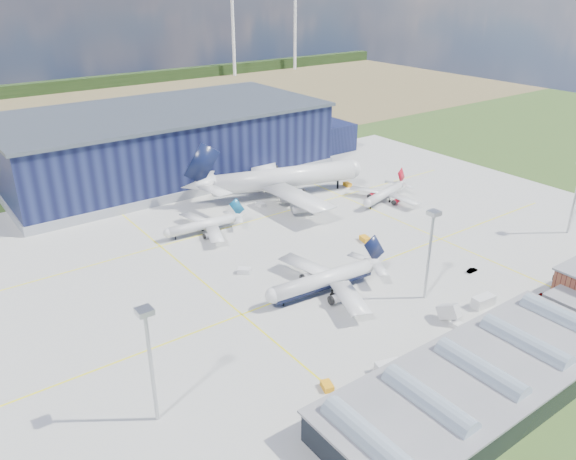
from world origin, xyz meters
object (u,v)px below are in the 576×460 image
object	(u,v)px
airliner_navy	(323,272)
airstair	(448,315)
airliner_regional	(202,220)
car_b	(472,270)
car_a	(542,295)
gse_van_a	(388,367)
gse_cart_a	(261,205)
gse_tug_c	(347,185)
light_mast_west	(149,348)
light_mast_center	(431,241)
gse_cart_b	(244,271)
gse_tug_a	(365,239)
hangar	(171,145)
airliner_red	(384,190)
airliner_widebody	(285,167)
gse_tug_b	(327,386)
gse_van_c	(483,301)

from	to	relation	value
airliner_navy	airstair	bearing A→B (deg)	124.80
airliner_regional	car_b	bearing A→B (deg)	130.39
car_a	gse_van_a	bearing A→B (deg)	90.27
gse_cart_a	gse_tug_c	world-z (taller)	gse_tug_c
airliner_navy	airliner_regional	bearing A→B (deg)	-76.86
light_mast_west	light_mast_center	xyz separation A→B (m)	(70.00, 0.00, 0.00)
gse_cart_b	gse_cart_a	bearing A→B (deg)	4.02
gse_cart_b	car_b	world-z (taller)	gse_cart_b
airliner_regional	airstair	world-z (taller)	airliner_regional
gse_tug_a	gse_cart_b	world-z (taller)	same
car_b	light_mast_center	bearing A→B (deg)	94.99
gse_van_a	car_a	bearing A→B (deg)	-76.39
airliner_regional	gse_tug_c	world-z (taller)	airliner_regional
hangar	airliner_red	bearing A→B (deg)	-58.20
gse_van_a	car_b	world-z (taller)	gse_van_a
light_mast_center	car_b	world-z (taller)	light_mast_center
light_mast_center	airstair	bearing A→B (deg)	-109.36
airliner_red	airliner_regional	distance (m)	65.22
car_a	airstair	bearing A→B (deg)	78.54
airliner_navy	gse_cart_b	size ratio (longest dim) A/B	10.75
hangar	airliner_regional	size ratio (longest dim) A/B	5.28
car_b	gse_tug_a	bearing A→B (deg)	18.53
car_a	airliner_widebody	bearing A→B (deg)	8.58
gse_tug_b	gse_cart_a	distance (m)	94.89
airliner_regional	gse_tug_b	distance (m)	78.55
airliner_regional	gse_tug_a	distance (m)	49.50
gse_cart_a	car_b	size ratio (longest dim) A/B	0.96
gse_van_a	gse_cart_a	size ratio (longest dim) A/B	1.64
hangar	gse_cart_a	distance (m)	52.84
airliner_widebody	gse_cart_a	world-z (taller)	airliner_widebody
airstair	car_b	distance (m)	26.53
gse_van_a	gse_cart_a	distance (m)	93.03
gse_tug_b	airstair	world-z (taller)	airstair
gse_van_a	gse_tug_c	size ratio (longest dim) A/B	1.58
airstair	airliner_widebody	bearing A→B (deg)	73.08
gse_van_a	airstair	bearing A→B (deg)	-62.93
gse_cart_b	gse_van_c	distance (m)	60.32
light_mast_center	airliner_regional	distance (m)	71.30
light_mast_west	airliner_regional	xyz separation A→B (m)	(44.16, 65.54, -10.95)
gse_tug_a	airliner_regional	bearing A→B (deg)	149.71
light_mast_west	airliner_regional	size ratio (longest dim) A/B	0.84
airliner_widebody	gse_tug_b	world-z (taller)	airliner_widebody
gse_tug_a	gse_van_a	size ratio (longest dim) A/B	0.67
airliner_red	airstair	world-z (taller)	airliner_red
hangar	gse_cart_b	world-z (taller)	hangar
gse_van_c	car_b	bearing A→B (deg)	-39.88
gse_van_a	gse_tug_c	xyz separation A→B (m)	(66.06, 86.23, -0.42)
airstair	gse_tug_c	bearing A→B (deg)	56.85
gse_tug_c	car_a	bearing A→B (deg)	-91.17
airliner_red	light_mast_center	bearing A→B (deg)	38.11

